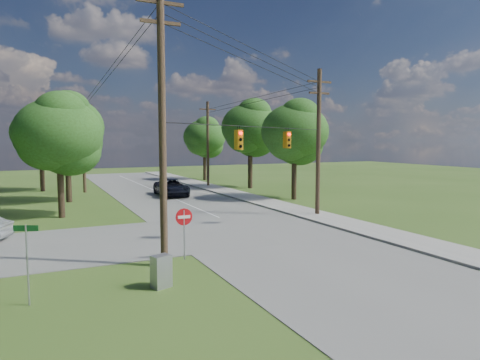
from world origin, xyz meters
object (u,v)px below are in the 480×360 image
pole_ne (318,140)px  control_cabinet (161,271)px  pole_north_w (83,144)px  car_main_north (171,188)px  do_not_enter_sign (184,222)px  pole_sw (162,122)px  pole_north_e (208,143)px

pole_ne → control_cabinet: (-14.34, -10.24, -4.86)m
pole_north_w → car_main_north: size_ratio=1.71×
do_not_enter_sign → pole_sw: bearing=-150.3°
pole_north_e → pole_ne: bearing=-90.0°
pole_north_w → car_main_north: (7.38, -6.87, -4.29)m
pole_north_e → do_not_enter_sign: size_ratio=4.22×
pole_north_e → car_main_north: pole_north_e is taller
pole_sw → control_cabinet: (-0.84, -2.64, -5.62)m
pole_ne → do_not_enter_sign: bearing=-150.5°
car_main_north → control_cabinet: size_ratio=4.83×
car_main_north → pole_sw: bearing=-103.2°
pole_ne → do_not_enter_sign: (-12.40, -7.00, -3.74)m
pole_sw → pole_ne: pole_sw is taller
pole_sw → pole_north_e: size_ratio=1.20×
pole_sw → pole_north_w: size_ratio=1.20×
pole_ne → control_cabinet: bearing=-144.5°
pole_north_w → pole_ne: bearing=-57.7°
pole_sw → pole_north_w: pole_sw is taller
pole_ne → car_main_north: bearing=113.3°
control_cabinet → pole_north_w: bearing=70.1°
pole_ne → do_not_enter_sign: 14.72m
pole_sw → pole_north_w: (-0.40, 29.60, -1.10)m
pole_north_e → car_main_north: bearing=-133.5°
pole_sw → car_main_north: size_ratio=2.05×
pole_north_e → control_cabinet: pole_north_e is taller
pole_north_w → pole_sw: bearing=-89.2°
pole_north_e → pole_north_w: bearing=180.0°
pole_ne → pole_north_w: pole_ne is taller
pole_ne → pole_north_w: bearing=122.3°
do_not_enter_sign → pole_north_e: bearing=68.0°
pole_sw → pole_north_e: bearing=65.5°
pole_north_e → car_main_north: (-6.52, -6.87, -4.29)m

